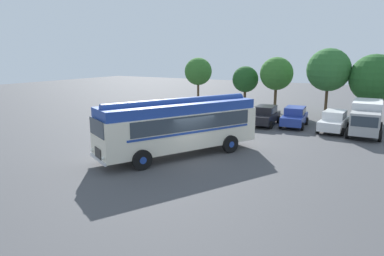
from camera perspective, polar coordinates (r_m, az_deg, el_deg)
The scene contains 13 objects.
ground_plane at distance 20.27m, azimuth -0.66°, elevation -5.06°, with size 120.00×120.00×0.00m, color #474749.
vintage_bus at distance 20.50m, azimuth -2.15°, elevation 0.59°, with size 6.68×10.12×3.49m.
car_near_left at distance 31.29m, azimuth 6.84°, elevation 2.56°, with size 2.25×4.34×1.66m.
car_mid_left at distance 30.32m, azimuth 12.11°, elevation 2.07°, with size 2.16×4.30×1.66m.
car_mid_right at distance 30.33m, azimuth 16.72°, elevation 1.83°, with size 2.24×4.33×1.66m.
car_far_right at distance 29.32m, azimuth 22.57°, elevation 1.07°, with size 2.07×4.26×1.66m.
box_van at distance 29.29m, azimuth 27.05°, elevation 1.69°, with size 2.44×5.81×2.50m.
tree_far_left at distance 40.85m, azimuth 0.98°, elevation 9.45°, with size 3.20×3.20×5.68m.
tree_left_of_centre at distance 39.00m, azimuth 8.91°, elevation 8.12°, with size 2.88×2.88×4.77m.
tree_centre at distance 37.74m, azimuth 13.83°, elevation 8.86°, with size 3.48×3.48×5.79m.
tree_right_of_centre at distance 35.36m, azimuth 21.75°, elevation 8.99°, with size 4.05×4.05×6.62m.
tree_far_right at distance 35.38m, azimuth 28.15°, elevation 7.48°, with size 4.35×4.35×6.09m.
traffic_cone at distance 21.51m, azimuth -13.40°, elevation -3.62°, with size 0.36×0.36×0.55m, color orange.
Camera 1 is at (10.01, -16.58, 5.97)m, focal length 32.00 mm.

